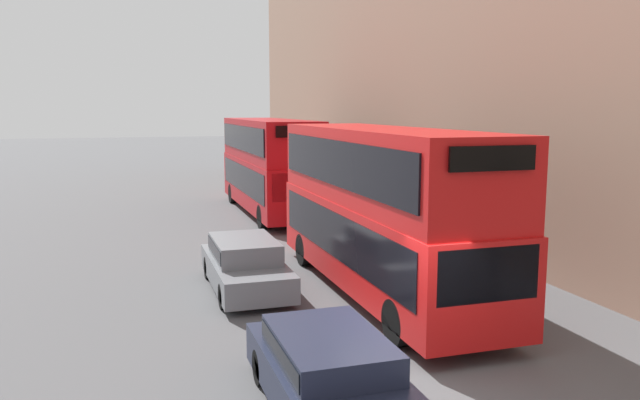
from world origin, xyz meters
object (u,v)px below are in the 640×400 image
(pedestrian, at_px, (390,224))
(bus_leading, at_px, (382,204))
(car_hatchback, at_px, (245,263))
(car_dark_sedan, at_px, (330,373))
(bus_second_in_queue, at_px, (269,162))

(pedestrian, bearing_deg, bus_leading, -116.26)
(car_hatchback, relative_size, pedestrian, 2.49)
(car_dark_sedan, xyz_separation_m, pedestrian, (5.86, 10.95, 0.14))
(bus_leading, bearing_deg, car_hatchback, 156.83)
(bus_leading, xyz_separation_m, car_hatchback, (-3.40, 1.46, -1.69))
(car_hatchback, height_order, pedestrian, pedestrian)
(bus_leading, relative_size, car_dark_sedan, 2.21)
(bus_leading, relative_size, car_hatchback, 2.25)
(bus_leading, relative_size, bus_second_in_queue, 0.97)
(bus_second_in_queue, height_order, car_hatchback, bus_second_in_queue)
(car_dark_sedan, height_order, car_hatchback, car_hatchback)
(car_dark_sedan, bearing_deg, bus_leading, 60.27)
(bus_leading, height_order, car_dark_sedan, bus_leading)
(bus_second_in_queue, bearing_deg, pedestrian, -73.81)
(car_dark_sedan, xyz_separation_m, car_hatchback, (-0.00, 7.41, 0.03))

